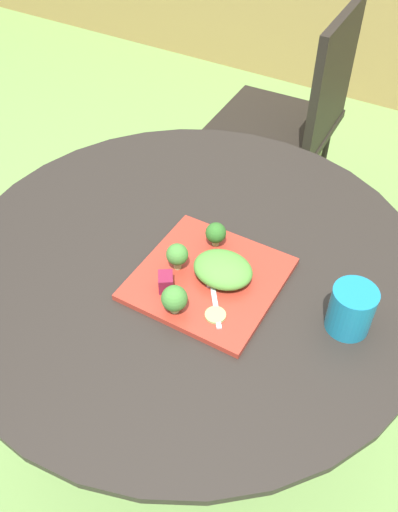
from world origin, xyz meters
The scene contains 12 objects.
ground_plane centered at (0.00, 0.00, 0.00)m, with size 12.00×12.00×0.00m, color #70994C.
patio_table centered at (0.00, 0.00, 0.50)m, with size 1.07×1.07×0.70m.
patio_chair centered at (-0.14, 1.02, 0.53)m, with size 0.46×0.46×0.90m.
salad_plate centered at (0.07, -0.04, 0.71)m, with size 0.29×0.29×0.01m, color #AD3323.
drinking_glass centered at (0.37, -0.01, 0.75)m, with size 0.09×0.09×0.10m.
fork centered at (0.10, -0.08, 0.72)m, with size 0.10×0.13×0.00m.
lettuce_mound centered at (0.10, -0.03, 0.74)m, with size 0.13×0.11×0.05m, color #519338.
broccoli_floret_0 centered at (0.06, -0.16, 0.75)m, with size 0.05×0.05×0.06m.
broccoli_floret_1 centered at (0.00, -0.05, 0.75)m, with size 0.05×0.05×0.06m.
broccoli_floret_2 centered at (0.04, 0.05, 0.75)m, with size 0.05×0.05×0.06m.
cucumber_slice_0 centered at (0.14, -0.13, 0.72)m, with size 0.04×0.04×0.01m, color #8EB766.
beet_chunk_0 centered at (0.01, -0.11, 0.74)m, with size 0.04×0.03×0.04m, color maroon.
Camera 1 is at (0.45, -0.73, 1.56)m, focal length 37.94 mm.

